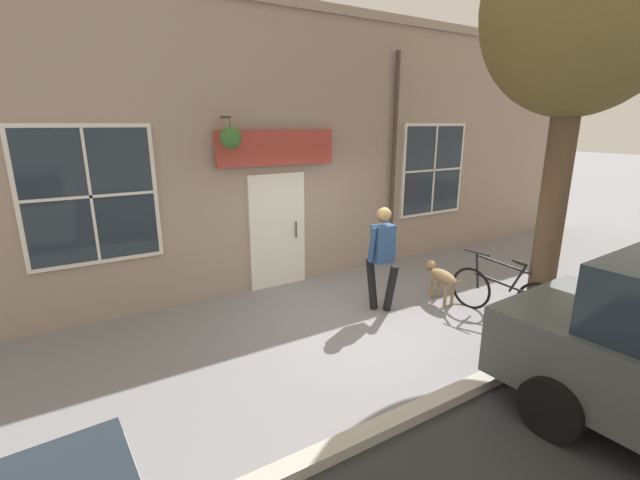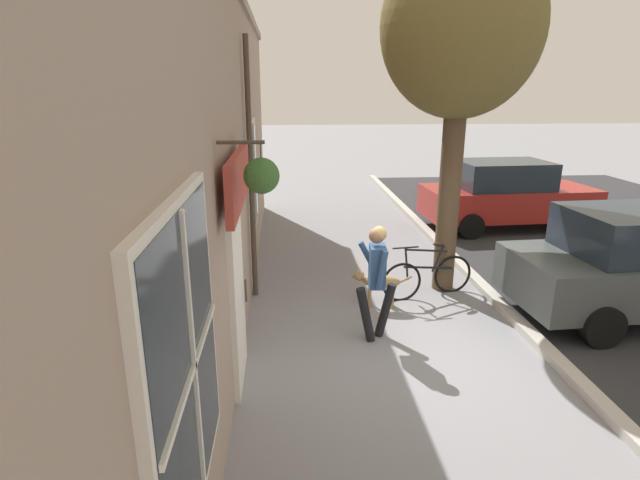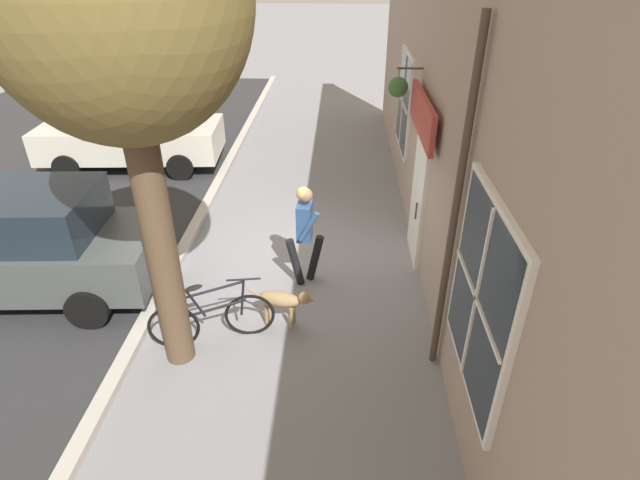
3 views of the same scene
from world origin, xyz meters
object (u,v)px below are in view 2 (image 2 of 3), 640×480
Objects in this scene: dog_on_leash at (378,282)px; street_tree_by_curb at (464,33)px; leaning_bicycle at (428,276)px; parked_car_far_end at (506,195)px; pedestrian_walking at (377,272)px.

dog_on_leash is 0.17× the size of street_tree_by_curb.
parked_car_far_end is (3.26, 4.31, 0.50)m from leaning_bicycle.
street_tree_by_curb is at bearing 26.69° from dog_on_leash.
parked_car_far_end is at bearing 54.55° from street_tree_by_curb.
parked_car_far_end is (4.21, 4.68, 0.44)m from dog_on_leash.
parked_car_far_end is at bearing 48.01° from dog_on_leash.
street_tree_by_curb is at bearing 37.39° from leaning_bicycle.
street_tree_by_curb is at bearing 48.16° from pedestrian_walking.
pedestrian_walking is at bearing -131.84° from street_tree_by_curb.
dog_on_leash is 4.21m from street_tree_by_curb.
leaning_bicycle is at bearing -142.61° from street_tree_by_curb.
pedestrian_walking is at bearing -127.56° from parked_car_far_end.
leaning_bicycle is at bearing -127.10° from parked_car_far_end.
street_tree_by_curb reaches higher than dog_on_leash.
parked_car_far_end is (4.45, 5.79, -0.15)m from pedestrian_walking.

